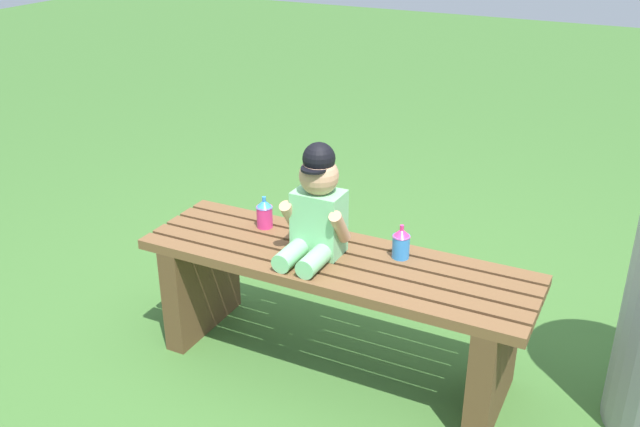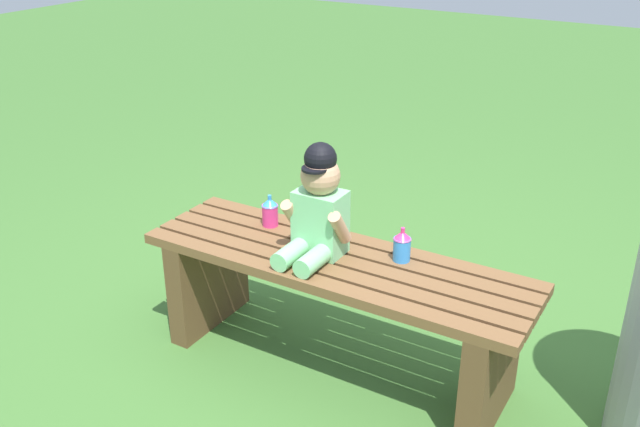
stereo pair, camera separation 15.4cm
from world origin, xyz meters
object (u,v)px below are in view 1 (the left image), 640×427
at_px(child_figure, 317,208).
at_px(sippy_cup_left, 265,213).
at_px(park_bench, 335,296).
at_px(sippy_cup_right, 401,242).

height_order(child_figure, sippy_cup_left, child_figure).
bearing_deg(park_bench, child_figure, -173.98).
relative_size(park_bench, sippy_cup_right, 11.31).
bearing_deg(sippy_cup_left, sippy_cup_right, 0.00).
xyz_separation_m(sippy_cup_left, sippy_cup_right, (0.55, 0.00, 0.00)).
bearing_deg(park_bench, sippy_cup_left, 163.97).
xyz_separation_m(park_bench, sippy_cup_left, (-0.34, 0.10, 0.21)).
bearing_deg(park_bench, sippy_cup_right, 25.69).
distance_m(park_bench, sippy_cup_right, 0.31).
distance_m(child_figure, sippy_cup_left, 0.32).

